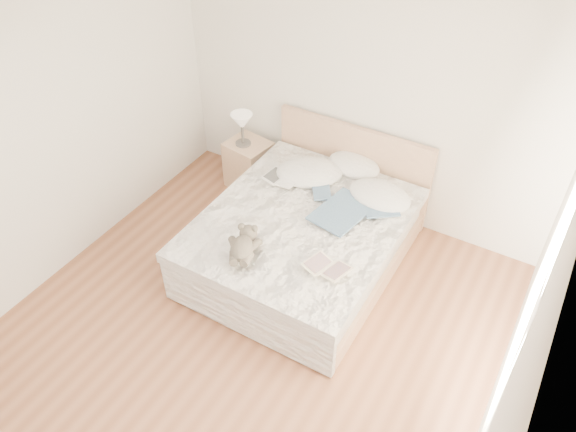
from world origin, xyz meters
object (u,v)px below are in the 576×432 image
Objects in this scene: bed at (306,236)px; teddy_bear at (242,254)px; nightstand at (249,164)px; childrens_book at (327,268)px; table_lamp at (242,123)px; photo_book at (282,179)px.

teddy_bear is at bearing -102.99° from bed.
teddy_bear is at bearing -57.81° from nightstand.
childrens_book is 0.72m from teddy_bear.
photo_book is at bearing -28.80° from table_lamp.
nightstand is at bearing 157.47° from childrens_book.
table_lamp reaches higher than childrens_book.
bed is at bearing -33.03° from nightstand.
bed reaches higher than childrens_book.
teddy_bear reaches higher than nightstand.
table_lamp is 1.82m from teddy_bear.
bed is 5.94× the size of teddy_bear.
table_lamp reaches higher than nightstand.
table_lamp is 1.03× the size of photo_book.
nightstand is at bearing 99.93° from teddy_bear.
bed is 1.48m from table_lamp.
photo_book is at bearing -32.08° from nightstand.
childrens_book is at bearing -48.02° from bed.
bed is 5.97× the size of photo_book.
photo_book is (0.75, -0.41, -0.20)m from table_lamp.
bed reaches higher than teddy_bear.
teddy_bear is at bearing -56.23° from table_lamp.
nightstand is 0.55m from table_lamp.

